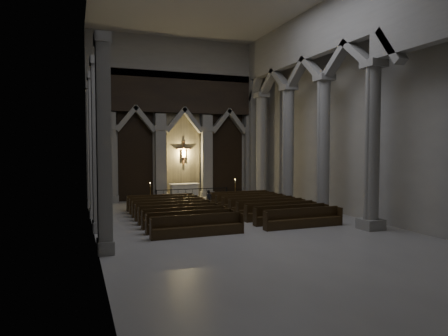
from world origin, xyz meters
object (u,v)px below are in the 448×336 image
altar_rail (192,193)px  candle_stand_left (150,198)px  altar (184,191)px  pews (223,212)px  worshipper (209,199)px  candle_stand_right (235,194)px

altar_rail → candle_stand_left: 2.95m
altar → candle_stand_left: 2.87m
pews → worshipper: (0.26, 3.33, 0.29)m
candle_stand_right → worshipper: bearing=-132.9°
altar → candle_stand_left: candle_stand_left is taller
candle_stand_left → worshipper: size_ratio=1.25×
pews → candle_stand_right: bearing=62.9°
candle_stand_right → worshipper: size_ratio=1.28×
altar_rail → worshipper: size_ratio=4.40×
candle_stand_right → altar: bearing=165.4°
candle_stand_right → candle_stand_left: bearing=-179.9°
altar_rail → worshipper: (0.26, -2.93, -0.09)m
altar → altar_rail: altar is taller
candle_stand_right → worshipper: candle_stand_right is taller
altar → candle_stand_left: (-2.68, -0.97, -0.29)m
candle_stand_left → candle_stand_right: 6.37m
candle_stand_left → worshipper: bearing=-47.8°
altar_rail → candle_stand_right: (3.49, 0.55, -0.27)m
altar → candle_stand_right: 3.82m
candle_stand_right → pews: bearing=-117.1°
altar_rail → altar: bearing=97.6°
altar_rail → candle_stand_right: size_ratio=3.42×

